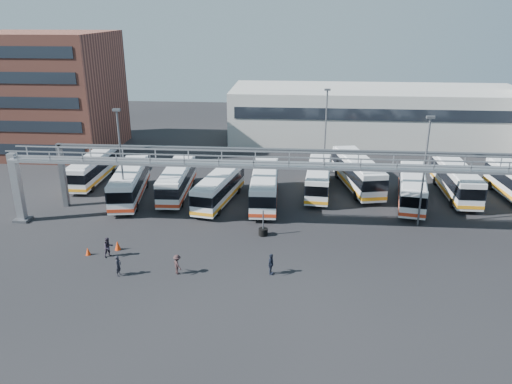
# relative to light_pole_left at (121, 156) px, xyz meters

# --- Properties ---
(ground) EXTENTS (140.00, 140.00, 0.00)m
(ground) POSITION_rel_light_pole_left_xyz_m (16.00, -8.00, -5.73)
(ground) COLOR black
(ground) RESTS_ON ground
(gantry) EXTENTS (51.40, 5.15, 7.10)m
(gantry) POSITION_rel_light_pole_left_xyz_m (16.00, -2.13, -0.22)
(gantry) COLOR gray
(gantry) RESTS_ON ground
(apartment_building) EXTENTS (18.00, 15.00, 16.00)m
(apartment_building) POSITION_rel_light_pole_left_xyz_m (-18.00, 22.00, 2.27)
(apartment_building) COLOR brown
(apartment_building) RESTS_ON ground
(warehouse) EXTENTS (42.00, 14.00, 8.00)m
(warehouse) POSITION_rel_light_pole_left_xyz_m (28.00, 30.00, -1.73)
(warehouse) COLOR #9E9E99
(warehouse) RESTS_ON ground
(light_pole_left) EXTENTS (0.70, 0.35, 10.21)m
(light_pole_left) POSITION_rel_light_pole_left_xyz_m (0.00, 0.00, 0.00)
(light_pole_left) COLOR #4C4F54
(light_pole_left) RESTS_ON ground
(light_pole_mid) EXTENTS (0.70, 0.35, 10.21)m
(light_pole_mid) POSITION_rel_light_pole_left_xyz_m (28.00, -1.00, 0.00)
(light_pole_mid) COLOR #4C4F54
(light_pole_mid) RESTS_ON ground
(light_pole_back) EXTENTS (0.70, 0.35, 10.21)m
(light_pole_back) POSITION_rel_light_pole_left_xyz_m (20.00, 14.00, 0.00)
(light_pole_back) COLOR #4C4F54
(light_pole_back) RESTS_ON ground
(bus_0) EXTENTS (2.41, 10.16, 3.08)m
(bus_0) POSITION_rel_light_pole_left_xyz_m (-6.59, 8.43, -4.02)
(bus_0) COLOR silver
(bus_0) RESTS_ON ground
(bus_1) EXTENTS (4.11, 11.29, 3.35)m
(bus_1) POSITION_rel_light_pole_left_xyz_m (-0.63, 3.49, -3.87)
(bus_1) COLOR silver
(bus_1) RESTS_ON ground
(bus_2) EXTENTS (2.81, 10.51, 3.17)m
(bus_2) POSITION_rel_light_pole_left_xyz_m (4.04, 4.91, -3.98)
(bus_2) COLOR silver
(bus_2) RESTS_ON ground
(bus_3) EXTENTS (4.19, 10.40, 3.08)m
(bus_3) POSITION_rel_light_pole_left_xyz_m (8.83, 3.04, -4.02)
(bus_3) COLOR silver
(bus_3) RESTS_ON ground
(bus_4) EXTENTS (2.85, 11.15, 3.37)m
(bus_4) POSITION_rel_light_pole_left_xyz_m (13.49, 3.51, -3.86)
(bus_4) COLOR silver
(bus_4) RESTS_ON ground
(bus_5) EXTENTS (3.16, 10.41, 3.12)m
(bus_5) POSITION_rel_light_pole_left_xyz_m (19.08, 6.96, -4.00)
(bus_5) COLOR silver
(bus_5) RESTS_ON ground
(bus_6) EXTENTS (4.94, 11.90, 3.52)m
(bus_6) POSITION_rel_light_pole_left_xyz_m (23.41, 8.80, -3.78)
(bus_6) COLOR silver
(bus_6) RESTS_ON ground
(bus_7) EXTENTS (4.34, 10.89, 3.23)m
(bus_7) POSITION_rel_light_pole_left_xyz_m (28.46, 4.56, -3.94)
(bus_7) COLOR silver
(bus_7) RESTS_ON ground
(bus_8) EXTENTS (2.66, 11.12, 3.37)m
(bus_8) POSITION_rel_light_pole_left_xyz_m (33.57, 7.20, -3.86)
(bus_8) COLOR silver
(bus_8) RESTS_ON ground
(pedestrian_a) EXTENTS (0.44, 0.63, 1.63)m
(pedestrian_a) POSITION_rel_light_pole_left_xyz_m (3.57, -12.32, -4.91)
(pedestrian_a) COLOR black
(pedestrian_a) RESTS_ON ground
(pedestrian_b) EXTENTS (1.01, 1.02, 1.66)m
(pedestrian_b) POSITION_rel_light_pole_left_xyz_m (1.76, -9.44, -4.90)
(pedestrian_b) COLOR #27202D
(pedestrian_b) RESTS_ON ground
(pedestrian_c) EXTENTS (1.08, 1.15, 1.56)m
(pedestrian_c) POSITION_rel_light_pole_left_xyz_m (7.92, -11.71, -4.95)
(pedestrian_c) COLOR #2C1D1F
(pedestrian_c) RESTS_ON ground
(pedestrian_d) EXTENTS (0.62, 1.05, 1.68)m
(pedestrian_d) POSITION_rel_light_pole_left_xyz_m (14.94, -11.21, -4.89)
(pedestrian_d) COLOR black
(pedestrian_d) RESTS_ON ground
(cone_left) EXTENTS (0.60, 0.60, 0.79)m
(cone_left) POSITION_rel_light_pole_left_xyz_m (2.03, -8.18, -5.33)
(cone_left) COLOR red
(cone_left) RESTS_ON ground
(cone_right) EXTENTS (0.49, 0.49, 0.65)m
(cone_right) POSITION_rel_light_pole_left_xyz_m (-0.06, -9.29, -5.40)
(cone_right) COLOR red
(cone_right) RESTS_ON ground
(tire_stack) EXTENTS (0.82, 0.82, 2.34)m
(tire_stack) POSITION_rel_light_pole_left_xyz_m (13.88, -4.36, -5.33)
(tire_stack) COLOR black
(tire_stack) RESTS_ON ground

